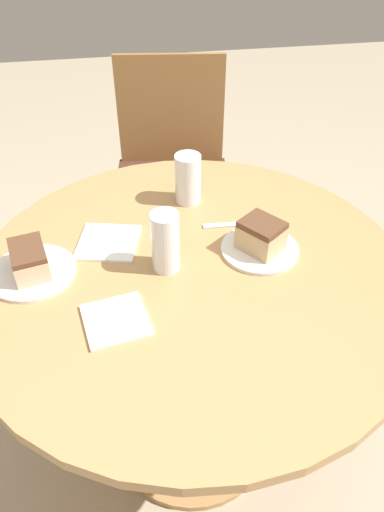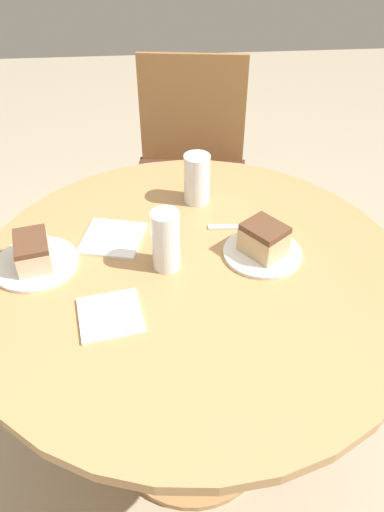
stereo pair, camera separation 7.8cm
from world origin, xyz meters
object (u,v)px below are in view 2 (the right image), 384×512
object	(u,v)px
plate_far	(36,264)
cake_slice_near	(264,239)
glass_water	(197,181)
glass_lemonade	(166,243)
chair	(191,170)
plate_near	(262,253)
cake_slice_far	(33,251)

from	to	relation	value
plate_far	cake_slice_near	bearing A→B (deg)	-0.53
glass_water	glass_lemonade	bearing A→B (deg)	-109.38
chair	plate_far	world-z (taller)	chair
glass_lemonade	chair	bearing A→B (deg)	81.78
plate_near	chair	bearing A→B (deg)	97.08
plate_far	cake_slice_far	distance (m)	0.04
chair	glass_water	size ratio (longest dim) A/B	6.41
chair	plate_near	distance (m)	0.94
cake_slice_far	chair	bearing A→B (deg)	62.86
plate_near	glass_water	xyz separation A→B (m)	(-0.14, 0.26, 0.06)
plate_far	cake_slice_near	distance (m)	0.57
glass_lemonade	glass_water	size ratio (longest dim) A/B	1.09
plate_far	cake_slice_far	size ratio (longest dim) A/B	1.60
cake_slice_far	glass_water	world-z (taller)	glass_water
chair	cake_slice_near	size ratio (longest dim) A/B	6.97
chair	glass_lemonade	size ratio (longest dim) A/B	5.91
chair	cake_slice_far	xyz separation A→B (m)	(-0.46, -0.89, 0.31)
cake_slice_near	cake_slice_far	bearing A→B (deg)	179.47
plate_near	cake_slice_far	size ratio (longest dim) A/B	1.53
plate_far	cake_slice_near	xyz separation A→B (m)	(0.57, -0.01, 0.04)
glass_water	cake_slice_near	bearing A→B (deg)	-61.16
cake_slice_near	glass_lemonade	bearing A→B (deg)	-174.44
plate_far	cake_slice_far	xyz separation A→B (m)	(-0.00, -0.00, 0.04)
cake_slice_near	cake_slice_far	world-z (taller)	cake_slice_near
chair	plate_near	bearing A→B (deg)	-74.99
plate_near	cake_slice_far	xyz separation A→B (m)	(-0.57, 0.01, 0.04)
chair	plate_far	distance (m)	1.04
chair	cake_slice_near	bearing A→B (deg)	-74.99
chair	plate_near	xyz separation A→B (m)	(0.11, -0.90, 0.27)
cake_slice_far	glass_water	size ratio (longest dim) A/B	0.90
cake_slice_near	glass_water	bearing A→B (deg)	118.84
cake_slice_far	plate_near	bearing A→B (deg)	-0.53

